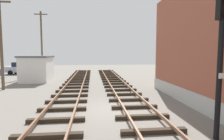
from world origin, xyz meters
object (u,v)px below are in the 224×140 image
object	(u,v)px
parked_car_silver	(22,68)
utility_pole_far	(42,42)
utility_pole_near	(1,42)
signal_mast	(221,45)
control_hut	(37,69)

from	to	relation	value
parked_car_silver	utility_pole_far	bearing A→B (deg)	-23.28
utility_pole_far	utility_pole_near	bearing A→B (deg)	-91.58
parked_car_silver	utility_pole_near	xyz separation A→B (m)	(3.00, -12.28, 3.06)
utility_pole_near	utility_pole_far	distance (m)	10.88
utility_pole_near	utility_pole_far	world-z (taller)	utility_pole_far
signal_mast	control_hut	distance (m)	18.04
control_hut	parked_car_silver	bearing A→B (deg)	119.81
control_hut	signal_mast	bearing A→B (deg)	-55.06
control_hut	utility_pole_far	world-z (taller)	utility_pole_far
signal_mast	utility_pole_near	size ratio (longest dim) A/B	0.69
control_hut	utility_pole_far	size ratio (longest dim) A/B	0.43
control_hut	utility_pole_far	distance (m)	7.11
control_hut	parked_car_silver	world-z (taller)	control_hut
parked_car_silver	utility_pole_far	size ratio (longest dim) A/B	0.47
signal_mast	utility_pole_far	bearing A→B (deg)	118.48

